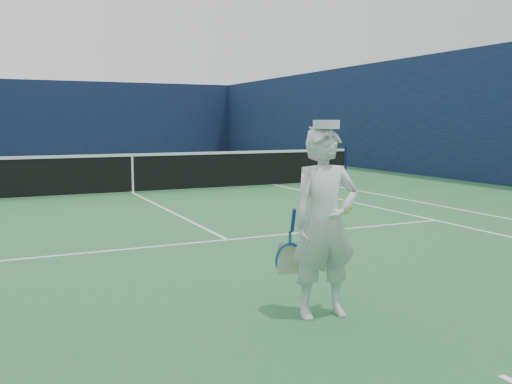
{
  "coord_description": "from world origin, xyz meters",
  "views": [
    {
      "loc": [
        -3.21,
        -14.35,
        1.8
      ],
      "look_at": [
        -0.47,
        -8.45,
        1.0
      ],
      "focal_mm": 40.0,
      "sensor_mm": 36.0,
      "label": 1
    }
  ],
  "objects": [
    {
      "name": "windscreen_fence",
      "position": [
        0.0,
        0.0,
        2.0
      ],
      "size": [
        20.12,
        36.12,
        4.0
      ],
      "color": "#0E1734",
      "rests_on": "ground"
    },
    {
      "name": "court_markings",
      "position": [
        0.0,
        0.0,
        0.0
      ],
      "size": [
        11.03,
        23.83,
        0.01
      ],
      "color": "white",
      "rests_on": "ground"
    },
    {
      "name": "ground",
      "position": [
        0.0,
        0.0,
        0.0
      ],
      "size": [
        80.0,
        80.0,
        0.0
      ],
      "primitive_type": "plane",
      "color": "#266334",
      "rests_on": "ground"
    },
    {
      "name": "tennis_net",
      "position": [
        0.0,
        0.0,
        0.55
      ],
      "size": [
        12.88,
        0.09,
        1.07
      ],
      "color": "#141E4C",
      "rests_on": "ground"
    },
    {
      "name": "tennis_player",
      "position": [
        -0.47,
        -9.95,
        0.89
      ],
      "size": [
        0.76,
        0.54,
        1.82
      ],
      "rotation": [
        0.0,
        0.0,
        -0.11
      ],
      "color": "silver",
      "rests_on": "ground"
    }
  ]
}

